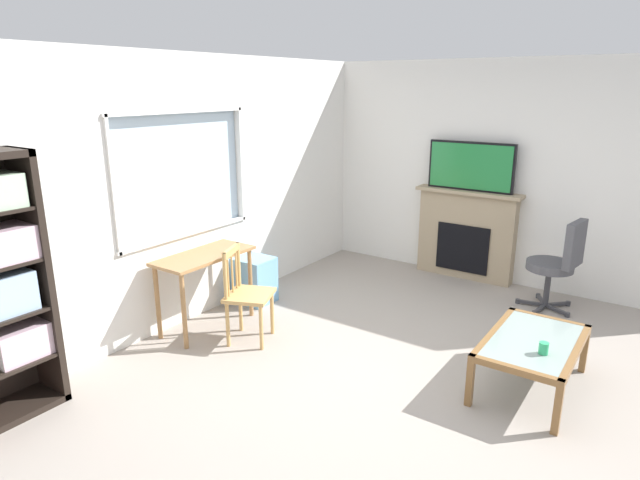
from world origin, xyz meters
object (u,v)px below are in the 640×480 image
(tv, at_px, (471,166))
(sippy_cup, at_px, (544,348))
(wooden_chair, at_px, (246,294))
(desk_under_window, at_px, (205,266))
(office_chair, at_px, (559,261))
(fireplace, at_px, (466,234))
(plastic_drawer_unit, at_px, (254,280))
(coffee_table, at_px, (533,346))

(tv, relative_size, sippy_cup, 11.47)
(wooden_chair, distance_m, sippy_cup, 2.57)
(desk_under_window, bearing_deg, office_chair, -48.91)
(fireplace, bearing_deg, plastic_drawer_unit, 142.32)
(sippy_cup, bearing_deg, office_chair, 8.75)
(desk_under_window, height_order, sippy_cup, desk_under_window)
(desk_under_window, bearing_deg, wooden_chair, -88.86)
(desk_under_window, xyz_separation_m, sippy_cup, (0.46, -3.04, -0.17))
(plastic_drawer_unit, xyz_separation_m, office_chair, (1.63, -2.80, 0.30))
(coffee_table, distance_m, sippy_cup, 0.25)
(wooden_chair, height_order, plastic_drawer_unit, wooden_chair)
(plastic_drawer_unit, bearing_deg, coffee_table, -92.03)
(plastic_drawer_unit, xyz_separation_m, fireplace, (2.10, -1.62, 0.30))
(tv, height_order, coffee_table, tv)
(wooden_chair, distance_m, fireplace, 3.04)
(plastic_drawer_unit, relative_size, fireplace, 0.40)
(desk_under_window, relative_size, coffee_table, 0.92)
(wooden_chair, xyz_separation_m, plastic_drawer_unit, (0.75, 0.57, -0.21))
(desk_under_window, height_order, coffee_table, desk_under_window)
(office_chair, relative_size, sippy_cup, 11.11)
(wooden_chair, distance_m, coffee_table, 2.50)
(sippy_cup, bearing_deg, desk_under_window, 98.52)
(plastic_drawer_unit, relative_size, coffee_table, 0.47)
(fireplace, relative_size, tv, 1.24)
(office_chair, distance_m, coffee_table, 1.76)
(desk_under_window, bearing_deg, fireplace, -28.79)
(wooden_chair, height_order, tv, tv)
(wooden_chair, relative_size, sippy_cup, 10.00)
(sippy_cup, bearing_deg, plastic_drawer_unit, 84.38)
(desk_under_window, height_order, office_chair, office_chair)
(plastic_drawer_unit, xyz_separation_m, coffee_table, (-0.11, -2.98, 0.11))
(tv, bearing_deg, sippy_cup, -148.35)
(tv, distance_m, sippy_cup, 2.95)
(fireplace, distance_m, sippy_cup, 2.82)
(tv, distance_m, office_chair, 1.51)
(desk_under_window, distance_m, fireplace, 3.27)
(fireplace, bearing_deg, tv, 180.00)
(sippy_cup, bearing_deg, tv, 31.65)
(wooden_chair, relative_size, office_chair, 0.90)
(wooden_chair, bearing_deg, office_chair, -43.07)
(fireplace, bearing_deg, office_chair, -111.72)
(tv, bearing_deg, fireplace, -0.00)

